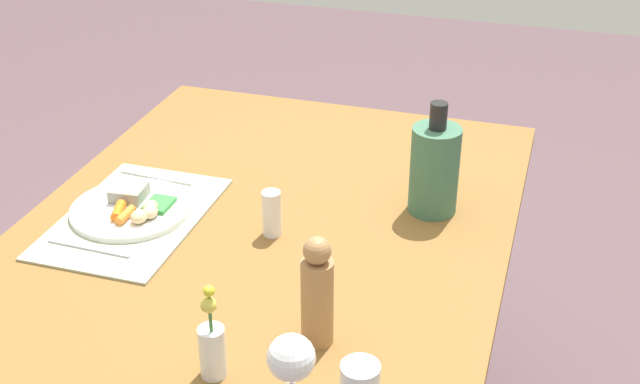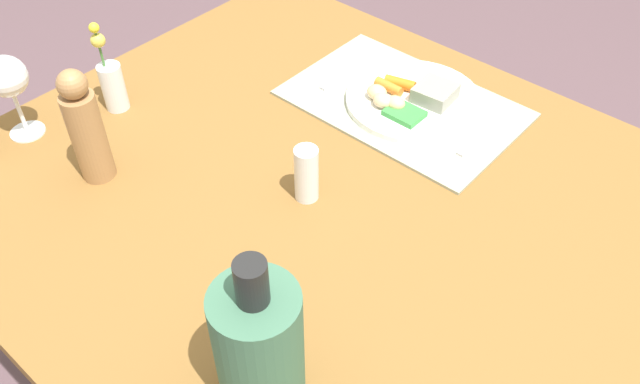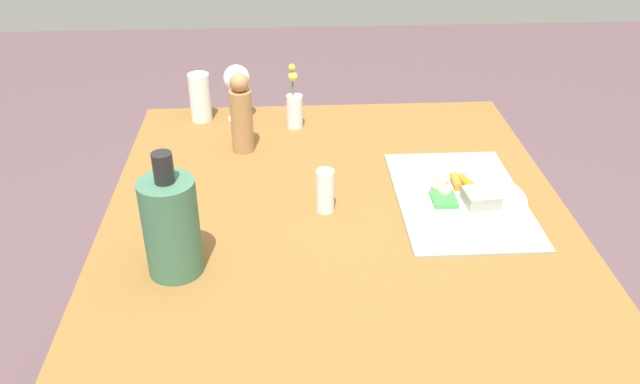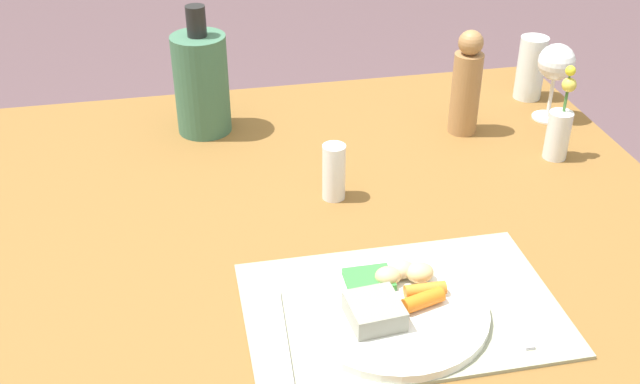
% 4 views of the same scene
% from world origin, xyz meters
% --- Properties ---
extents(dining_table, '(1.33, 1.07, 0.76)m').
position_xyz_m(dining_table, '(0.00, 0.00, 0.67)').
color(dining_table, brown).
rests_on(dining_table, ground_plane).
extents(placemat, '(0.45, 0.30, 0.01)m').
position_xyz_m(placemat, '(0.09, -0.29, 0.77)').
color(placemat, '#9CA087').
rests_on(placemat, dining_table).
extents(dinner_plate, '(0.27, 0.27, 0.04)m').
position_xyz_m(dinner_plate, '(0.07, -0.30, 0.78)').
color(dinner_plate, white).
rests_on(dinner_plate, placemat).
extents(fork, '(0.02, 0.19, 0.00)m').
position_xyz_m(fork, '(-0.09, -0.32, 0.77)').
color(fork, silver).
rests_on(fork, placemat).
extents(knife, '(0.02, 0.20, 0.00)m').
position_xyz_m(knife, '(0.24, -0.32, 0.77)').
color(knife, silver).
rests_on(knife, placemat).
extents(wine_glass, '(0.08, 0.08, 0.17)m').
position_xyz_m(wine_glass, '(0.58, 0.25, 0.89)').
color(wine_glass, white).
rests_on(wine_glass, dining_table).
extents(water_tumbler, '(0.06, 0.06, 0.14)m').
position_xyz_m(water_tumbler, '(0.58, 0.36, 0.83)').
color(water_tumbler, silver).
rests_on(water_tumbler, dining_table).
extents(flower_vase, '(0.05, 0.05, 0.19)m').
position_xyz_m(flower_vase, '(0.52, 0.09, 0.83)').
color(flower_vase, silver).
rests_on(flower_vase, dining_table).
extents(pepper_mill, '(0.06, 0.06, 0.22)m').
position_xyz_m(pepper_mill, '(0.38, 0.23, 0.87)').
color(pepper_mill, '#A37447').
rests_on(pepper_mill, dining_table).
extents(cooler_bottle, '(0.11, 0.11, 0.26)m').
position_xyz_m(cooler_bottle, '(-0.15, 0.34, 0.87)').
color(cooler_bottle, '#3C694F').
rests_on(cooler_bottle, dining_table).
extents(salt_shaker, '(0.04, 0.04, 0.10)m').
position_xyz_m(salt_shaker, '(0.06, 0.03, 0.82)').
color(salt_shaker, white).
rests_on(salt_shaker, dining_table).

